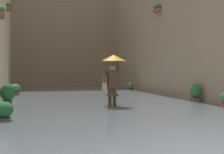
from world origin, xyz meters
name	(u,v)px	position (x,y,z in m)	size (l,w,h in m)	color
ground_plane	(94,102)	(0.00, -10.51, 0.00)	(60.00, 60.00, 0.00)	gray
flood_water	(94,100)	(0.00, -10.51, 0.11)	(8.39, 27.03, 0.21)	slate
building_facade_far	(63,25)	(0.00, -21.93, 4.91)	(11.19, 1.80, 9.83)	gray
person_wading	(113,73)	(0.02, -7.28, 1.33)	(0.85, 0.85, 2.04)	#4C4233
potted_plant_mid_left	(131,88)	(-3.33, -15.42, 0.33)	(0.34, 0.34, 0.65)	brown
potted_plant_far_right	(7,96)	(3.53, -7.88, 0.58)	(0.49, 0.49, 0.98)	#66605B
potted_plant_near_right	(2,113)	(3.51, -4.72, 0.38)	(0.53, 0.53, 0.68)	#66605B
potted_plant_mid_right	(15,91)	(3.40, -13.06, 0.42)	(0.53, 0.53, 0.75)	#66605B
potted_plant_near_left	(196,94)	(-3.52, -7.89, 0.48)	(0.44, 0.44, 0.92)	brown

